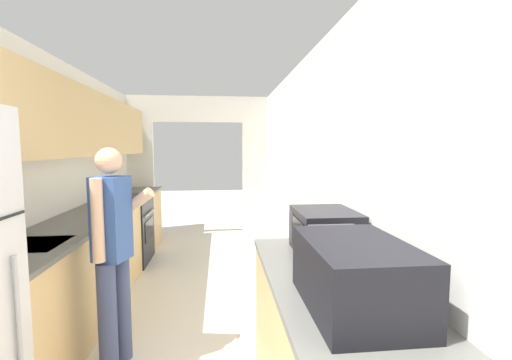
{
  "coord_description": "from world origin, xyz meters",
  "views": [
    {
      "loc": [
        0.38,
        -0.79,
        1.6
      ],
      "look_at": [
        0.84,
        3.58,
        1.18
      ],
      "focal_mm": 24.0,
      "sensor_mm": 36.0,
      "label": 1
    }
  ],
  "objects_px": {
    "person": "(112,252)",
    "microwave": "(325,232)",
    "range_oven": "(126,229)",
    "suitcase": "(355,275)"
  },
  "relations": [
    {
      "from": "person",
      "to": "microwave",
      "type": "xyz_separation_m",
      "value": [
        1.43,
        -0.43,
        0.21
      ]
    },
    {
      "from": "range_oven",
      "to": "microwave",
      "type": "relative_size",
      "value": 2.27
    },
    {
      "from": "range_oven",
      "to": "person",
      "type": "xyz_separation_m",
      "value": [
        0.54,
        -2.33,
        0.38
      ]
    },
    {
      "from": "range_oven",
      "to": "person",
      "type": "distance_m",
      "value": 2.43
    },
    {
      "from": "suitcase",
      "to": "microwave",
      "type": "relative_size",
      "value": 1.35
    },
    {
      "from": "range_oven",
      "to": "microwave",
      "type": "height_order",
      "value": "microwave"
    },
    {
      "from": "person",
      "to": "suitcase",
      "type": "xyz_separation_m",
      "value": [
        1.33,
        -1.16,
        0.22
      ]
    },
    {
      "from": "range_oven",
      "to": "microwave",
      "type": "bearing_deg",
      "value": -54.58
    },
    {
      "from": "person",
      "to": "microwave",
      "type": "distance_m",
      "value": 1.51
    },
    {
      "from": "microwave",
      "to": "person",
      "type": "bearing_deg",
      "value": 163.37
    }
  ]
}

